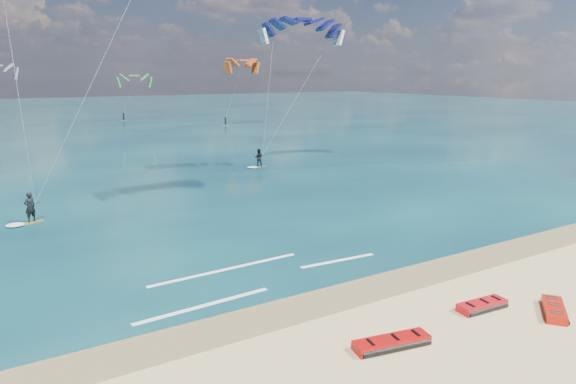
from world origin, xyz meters
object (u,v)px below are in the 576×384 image
object	(u,v)px
packed_kite_left	(392,347)
kitesurfer_far	(282,82)
kitesurfer_main	(49,73)
packed_kite_right	(554,313)
packed_kite_mid	(482,309)

from	to	relation	value
packed_kite_left	kitesurfer_far	distance (m)	34.99
packed_kite_left	kitesurfer_main	xyz separation A→B (m)	(-7.45, 20.14, 9.10)
packed_kite_right	kitesurfer_far	size ratio (longest dim) A/B	0.15
packed_kite_right	kitesurfer_main	xyz separation A→B (m)	(-14.53, 21.50, 9.10)
packed_kite_left	packed_kite_mid	bearing A→B (deg)	14.21
packed_kite_mid	kitesurfer_main	bearing A→B (deg)	126.88
packed_kite_left	packed_kite_right	bearing A→B (deg)	-0.32
packed_kite_mid	packed_kite_left	bearing A→B (deg)	-171.61
packed_kite_mid	kitesurfer_far	world-z (taller)	kitesurfer_far
packed_kite_right	packed_kite_left	bearing A→B (deg)	130.76
packed_kite_mid	kitesurfer_far	bearing A→B (deg)	78.54
packed_kite_mid	packed_kite_right	xyz separation A→B (m)	(2.08, -1.68, 0.00)
packed_kite_right	kitesurfer_far	world-z (taller)	kitesurfer_far
kitesurfer_far	kitesurfer_main	bearing A→B (deg)	-146.01
packed_kite_left	kitesurfer_main	size ratio (longest dim) A/B	0.17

